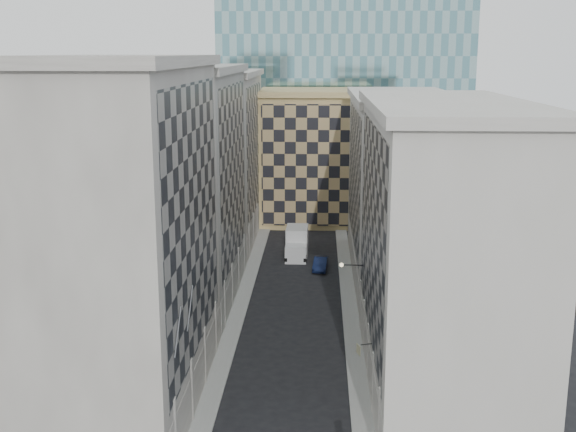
# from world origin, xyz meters

# --- Properties ---
(sidewalk_west) EXTENTS (1.50, 100.00, 0.15)m
(sidewalk_west) POSITION_xyz_m (-5.25, 30.00, 0.07)
(sidewalk_west) COLOR gray
(sidewalk_west) RESTS_ON ground
(sidewalk_east) EXTENTS (1.50, 100.00, 0.15)m
(sidewalk_east) POSITION_xyz_m (5.25, 30.00, 0.07)
(sidewalk_east) COLOR gray
(sidewalk_east) RESTS_ON ground
(bldg_left_a) EXTENTS (10.80, 22.80, 23.70)m
(bldg_left_a) POSITION_xyz_m (-10.88, 11.00, 11.82)
(bldg_left_a) COLOR gray
(bldg_left_a) RESTS_ON ground
(bldg_left_b) EXTENTS (10.80, 22.80, 22.70)m
(bldg_left_b) POSITION_xyz_m (-10.88, 33.00, 11.32)
(bldg_left_b) COLOR gray
(bldg_left_b) RESTS_ON ground
(bldg_left_c) EXTENTS (10.80, 22.80, 21.70)m
(bldg_left_c) POSITION_xyz_m (-10.88, 55.00, 10.83)
(bldg_left_c) COLOR gray
(bldg_left_c) RESTS_ON ground
(bldg_right_a) EXTENTS (10.80, 26.80, 20.70)m
(bldg_right_a) POSITION_xyz_m (10.88, 15.00, 10.32)
(bldg_right_a) COLOR #B7B4A8
(bldg_right_a) RESTS_ON ground
(bldg_right_b) EXTENTS (10.80, 28.80, 19.70)m
(bldg_right_b) POSITION_xyz_m (10.89, 42.00, 9.85)
(bldg_right_b) COLOR #B7B4A8
(bldg_right_b) RESTS_ON ground
(tan_block) EXTENTS (16.80, 14.80, 18.80)m
(tan_block) POSITION_xyz_m (2.00, 67.90, 9.44)
(tan_block) COLOR tan
(tan_block) RESTS_ON ground
(church_tower) EXTENTS (7.20, 7.20, 51.50)m
(church_tower) POSITION_xyz_m (0.00, 82.00, 26.95)
(church_tower) COLOR #2F2925
(church_tower) RESTS_ON ground
(flagpoles_left) EXTENTS (0.10, 6.33, 2.33)m
(flagpoles_left) POSITION_xyz_m (-5.90, 6.00, 8.00)
(flagpoles_left) COLOR gray
(flagpoles_left) RESTS_ON ground
(bracket_lamp) EXTENTS (1.98, 0.36, 0.36)m
(bracket_lamp) POSITION_xyz_m (4.38, 24.00, 6.20)
(bracket_lamp) COLOR black
(bracket_lamp) RESTS_ON ground
(box_truck) EXTENTS (2.64, 6.30, 3.43)m
(box_truck) POSITION_xyz_m (-0.40, 48.14, 1.50)
(box_truck) COLOR silver
(box_truck) RESTS_ON ground
(dark_car) EXTENTS (1.84, 4.40, 1.41)m
(dark_car) POSITION_xyz_m (2.45, 42.77, 0.71)
(dark_car) COLOR #111B3E
(dark_car) RESTS_ON ground
(shop_sign) EXTENTS (1.06, 0.69, 0.78)m
(shop_sign) POSITION_xyz_m (5.12, 11.65, 3.84)
(shop_sign) COLOR black
(shop_sign) RESTS_ON ground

